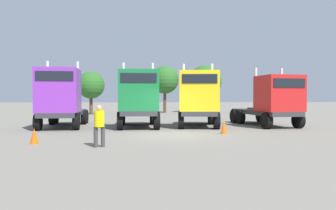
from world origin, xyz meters
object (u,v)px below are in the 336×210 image
at_px(semi_truck_yellow, 198,99).
at_px(visitor_in_hivis, 99,123).
at_px(traffic_cone_near, 224,127).
at_px(traffic_cone_mid, 34,136).
at_px(semi_truck_red, 273,101).
at_px(semi_truck_purple, 61,98).
at_px(semi_truck_green, 138,98).

relative_size(semi_truck_yellow, visitor_in_hivis, 3.52).
bearing_deg(traffic_cone_near, traffic_cone_mid, -160.02).
distance_m(semi_truck_red, traffic_cone_mid, 14.85).
xyz_separation_m(semi_truck_purple, semi_truck_yellow, (8.75, 0.08, -0.07)).
bearing_deg(traffic_cone_near, semi_truck_purple, 159.87).
relative_size(semi_truck_purple, semi_truck_red, 1.01).
bearing_deg(semi_truck_red, visitor_in_hivis, -60.34).
bearing_deg(semi_truck_yellow, traffic_cone_mid, -43.61).
bearing_deg(semi_truck_purple, semi_truck_yellow, 85.60).
distance_m(semi_truck_green, semi_truck_red, 8.89).
relative_size(semi_truck_green, semi_truck_red, 0.93).
height_order(semi_truck_red, traffic_cone_mid, semi_truck_red).
xyz_separation_m(visitor_in_hivis, traffic_cone_near, (6.02, 4.23, -0.62)).
relative_size(visitor_in_hivis, traffic_cone_near, 2.38).
xyz_separation_m(semi_truck_green, semi_truck_yellow, (3.87, 0.19, -0.02)).
xyz_separation_m(semi_truck_red, visitor_in_hivis, (-10.18, -7.91, -0.78)).
distance_m(semi_truck_green, visitor_in_hivis, 7.80).
bearing_deg(semi_truck_purple, traffic_cone_near, 64.94).
bearing_deg(semi_truck_green, visitor_in_hivis, -12.31).
height_order(semi_truck_red, traffic_cone_near, semi_truck_red).
height_order(semi_truck_yellow, traffic_cone_near, semi_truck_yellow).
distance_m(semi_truck_yellow, traffic_cone_near, 4.00).
relative_size(semi_truck_red, traffic_cone_near, 9.18).
height_order(semi_truck_yellow, traffic_cone_mid, semi_truck_yellow).
relative_size(semi_truck_purple, traffic_cone_mid, 9.74).
bearing_deg(semi_truck_yellow, traffic_cone_near, 19.30).
height_order(semi_truck_green, semi_truck_red, semi_truck_green).
distance_m(semi_truck_green, semi_truck_yellow, 3.88).
bearing_deg(traffic_cone_near, semi_truck_yellow, 103.24).
xyz_separation_m(semi_truck_yellow, semi_truck_red, (5.01, 0.09, -0.13)).
bearing_deg(traffic_cone_near, semi_truck_green, 144.19).
distance_m(semi_truck_purple, visitor_in_hivis, 8.59).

